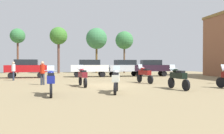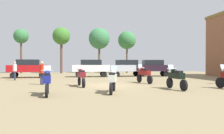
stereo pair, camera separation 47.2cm
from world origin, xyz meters
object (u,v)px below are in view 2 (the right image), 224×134
(car_1, at_px, (127,67))
(person_2, at_px, (15,69))
(tree_2, at_px, (127,40))
(tree_3, at_px, (99,39))
(motorcycle_2, at_px, (113,79))
(motorcycle_1, at_px, (81,76))
(car_3, at_px, (91,67))
(motorcycle_8, at_px, (47,81))
(car_5, at_px, (153,67))
(motorcycle_3, at_px, (176,77))
(motorcycle_7, at_px, (144,74))
(person_1, at_px, (42,71))
(car_4, at_px, (28,67))
(tree_4, at_px, (21,37))
(tree_5, at_px, (61,37))

(car_1, xyz_separation_m, person_2, (-11.77, -4.51, -0.15))
(person_2, relative_size, tree_2, 0.25)
(person_2, bearing_deg, tree_3, 141.07)
(motorcycle_2, bearing_deg, tree_2, 90.18)
(motorcycle_1, relative_size, tree_2, 0.33)
(car_3, bearing_deg, motorcycle_8, 167.99)
(car_1, distance_m, car_5, 3.25)
(motorcycle_3, distance_m, car_3, 14.39)
(motorcycle_1, height_order, motorcycle_7, motorcycle_7)
(motorcycle_7, height_order, person_1, person_1)
(car_4, bearing_deg, motorcycle_1, -157.04)
(motorcycle_2, xyz_separation_m, tree_2, (6.72, 24.67, 4.67))
(motorcycle_3, xyz_separation_m, tree_2, (2.68, 23.79, 4.64))
(car_3, bearing_deg, motorcycle_1, 172.54)
(car_3, bearing_deg, car_1, -86.60)
(motorcycle_8, bearing_deg, car_1, 59.06)
(car_5, bearing_deg, tree_2, 10.68)
(motorcycle_3, xyz_separation_m, tree_4, (-14.23, 25.18, 5.06))
(car_1, distance_m, person_2, 12.60)
(motorcycle_1, distance_m, car_1, 12.66)
(motorcycle_7, relative_size, car_1, 0.50)
(car_3, bearing_deg, motorcycle_2, -179.52)
(motorcycle_1, height_order, tree_3, tree_3)
(car_3, height_order, tree_3, tree_3)
(tree_3, bearing_deg, tree_4, -179.74)
(car_1, relative_size, person_1, 2.61)
(car_5, relative_size, person_2, 2.56)
(car_1, xyz_separation_m, car_4, (-11.27, -0.63, 0.00))
(motorcycle_7, relative_size, person_2, 1.29)
(car_3, distance_m, person_2, 8.55)
(tree_5, bearing_deg, motorcycle_1, -83.70)
(motorcycle_1, bearing_deg, car_4, 108.85)
(motorcycle_1, height_order, motorcycle_8, motorcycle_1)
(car_1, distance_m, tree_5, 13.99)
(tree_5, bearing_deg, car_1, -51.27)
(motorcycle_7, relative_size, car_3, 0.52)
(motorcycle_1, xyz_separation_m, car_3, (1.51, 10.97, 0.45))
(motorcycle_7, height_order, tree_3, tree_3)
(car_4, bearing_deg, car_5, -92.23)
(motorcycle_2, relative_size, tree_3, 0.29)
(tree_2, bearing_deg, car_1, -103.69)
(motorcycle_1, distance_m, tree_5, 22.22)
(car_4, bearing_deg, car_1, -90.88)
(motorcycle_8, xyz_separation_m, tree_5, (-0.56, 25.63, 5.13))
(motorcycle_8, relative_size, person_1, 1.23)
(motorcycle_8, relative_size, car_5, 0.47)
(tree_3, bearing_deg, person_2, -121.70)
(tree_3, distance_m, tree_4, 12.47)
(tree_5, bearing_deg, car_3, -69.72)
(motorcycle_7, xyz_separation_m, person_2, (-10.94, 4.94, 0.28))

